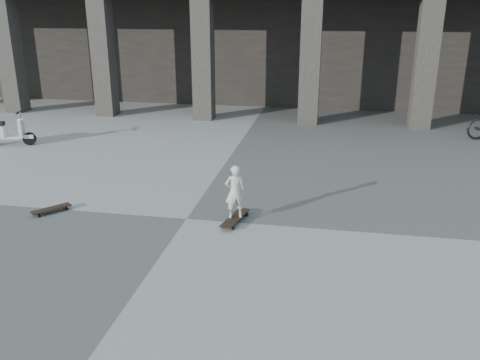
% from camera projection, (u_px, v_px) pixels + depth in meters
% --- Properties ---
extents(ground, '(90.00, 90.00, 0.00)m').
position_uv_depth(ground, '(186.00, 219.00, 9.50)').
color(ground, '#50514E').
rests_on(ground, ground).
extents(colonnade, '(28.00, 8.82, 6.00)m').
position_uv_depth(colonnade, '(275.00, 23.00, 21.28)').
color(colonnade, black).
rests_on(colonnade, ground).
extents(longboard, '(0.41, 0.98, 0.10)m').
position_uv_depth(longboard, '(235.00, 218.00, 9.34)').
color(longboard, black).
rests_on(longboard, ground).
extents(skateboard_spare, '(0.62, 0.71, 0.09)m').
position_uv_depth(skateboard_spare, '(51.00, 209.00, 9.77)').
color(skateboard_spare, black).
rests_on(skateboard_spare, ground).
extents(child, '(0.42, 0.35, 1.00)m').
position_uv_depth(child, '(235.00, 192.00, 9.17)').
color(child, beige).
rests_on(child, longboard).
extents(scooter, '(1.38, 0.62, 0.98)m').
position_uv_depth(scooter, '(1.00, 132.00, 14.26)').
color(scooter, black).
rests_on(scooter, ground).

